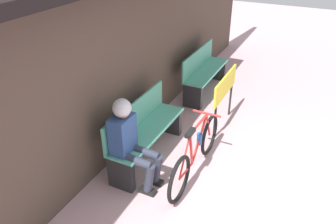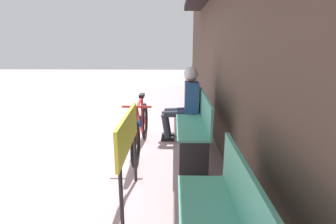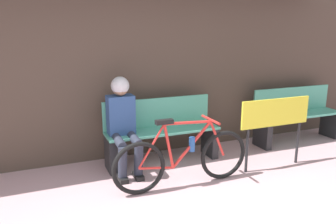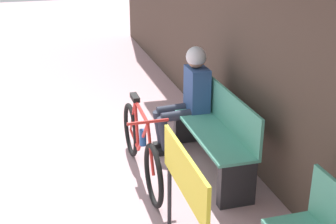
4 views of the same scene
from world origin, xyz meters
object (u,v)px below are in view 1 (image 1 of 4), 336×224
at_px(park_bench_near, 145,132).
at_px(signboard, 225,89).
at_px(bicycle, 196,153).
at_px(park_bench_far, 204,73).
at_px(person_seated, 129,137).

xyz_separation_m(park_bench_near, signboard, (1.29, -0.75, 0.29)).
distance_m(bicycle, signboard, 1.38).
xyz_separation_m(park_bench_near, park_bench_far, (2.39, -0.00, -0.00)).
bearing_deg(park_bench_near, signboard, -30.18).
bearing_deg(park_bench_near, park_bench_far, -0.01).
xyz_separation_m(bicycle, person_seated, (-0.53, 0.69, 0.37)).
distance_m(park_bench_near, person_seated, 0.65).
height_order(park_bench_near, bicycle, park_bench_near).
relative_size(park_bench_near, park_bench_far, 1.02).
relative_size(park_bench_near, bicycle, 0.92).
distance_m(park_bench_near, bicycle, 0.80).
bearing_deg(bicycle, park_bench_far, 18.25).
distance_m(park_bench_near, signboard, 1.52).
distance_m(park_bench_far, signboard, 1.36).
xyz_separation_m(bicycle, park_bench_far, (2.42, 0.80, 0.07)).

